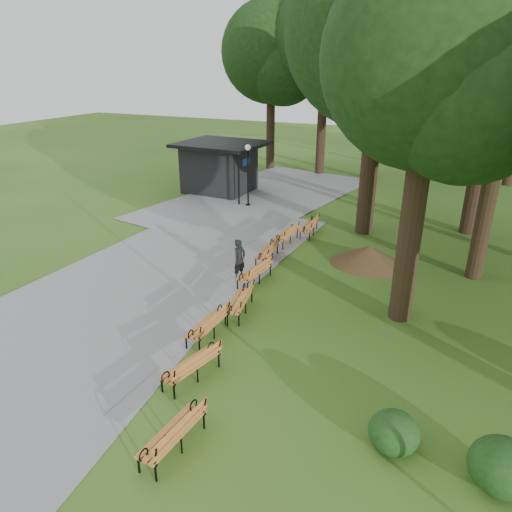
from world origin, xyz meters
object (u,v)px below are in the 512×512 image
at_px(bench_3, 239,301).
at_px(bench_4, 254,272).
at_px(bench_0, 172,433).
at_px(lawn_tree_4, 499,54).
at_px(bench_7, 309,226).
at_px(lawn_tree_2, 382,31).
at_px(bench_2, 207,324).
at_px(bench_5, 267,251).
at_px(bench_6, 286,235).
at_px(lawn_tree_0, 433,60).
at_px(person, 240,260).
at_px(lamp_post, 248,163).
at_px(dirt_mound, 369,255).
at_px(bench_1, 191,365).
at_px(kiosk, 219,167).

bearing_deg(bench_3, bench_4, -178.41).
xyz_separation_m(bench_0, lawn_tree_4, (5.16, 17.52, 7.51)).
relative_size(bench_3, bench_4, 1.00).
xyz_separation_m(bench_7, lawn_tree_2, (2.30, 1.45, 8.40)).
relative_size(bench_0, lawn_tree_4, 0.17).
height_order(bench_2, lawn_tree_4, lawn_tree_4).
xyz_separation_m(bench_5, bench_7, (0.54, 3.77, 0.00)).
height_order(bench_6, lawn_tree_0, lawn_tree_0).
distance_m(person, bench_5, 2.06).
distance_m(person, lawn_tree_0, 9.15).
bearing_deg(lamp_post, dirt_mound, -34.34).
distance_m(bench_4, lawn_tree_2, 11.40).
distance_m(bench_1, bench_2, 2.03).
bearing_deg(lawn_tree_4, bench_1, -111.67).
bearing_deg(bench_0, lawn_tree_2, -177.69).
distance_m(bench_3, lawn_tree_2, 12.89).
distance_m(dirt_mound, bench_4, 4.94).
relative_size(kiosk, dirt_mound, 1.91).
xyz_separation_m(kiosk, lamp_post, (3.08, -2.23, 0.91)).
xyz_separation_m(person, lawn_tree_4, (7.66, 9.33, 7.15)).
relative_size(lamp_post, bench_0, 1.83).
bearing_deg(lamp_post, bench_7, -33.72).
xyz_separation_m(bench_2, bench_3, (0.19, 1.71, 0.00)).
distance_m(bench_1, lawn_tree_0, 10.15).
bearing_deg(bench_7, dirt_mound, 48.68).
height_order(bench_4, lawn_tree_2, lawn_tree_2).
xyz_separation_m(bench_0, bench_2, (-1.56, 4.14, 0.00)).
relative_size(lamp_post, bench_4, 1.83).
xyz_separation_m(lamp_post, bench_7, (4.71, -3.14, -2.04)).
bearing_deg(bench_3, bench_2, -17.28).
xyz_separation_m(bench_5, lawn_tree_4, (7.41, 7.32, 7.51)).
bearing_deg(bench_6, lamp_post, -136.19).
bearing_deg(lawn_tree_4, lawn_tree_0, -99.75).
relative_size(bench_2, lawn_tree_0, 0.18).
relative_size(dirt_mound, bench_4, 1.38).
bearing_deg(lawn_tree_0, bench_6, 141.08).
relative_size(bench_4, bench_6, 1.00).
distance_m(bench_0, bench_1, 2.40).
height_order(person, bench_6, person).
bearing_deg(dirt_mound, bench_6, 168.48).
height_order(dirt_mound, bench_4, bench_4).
xyz_separation_m(bench_7, lawn_tree_0, (5.19, -6.21, 7.27)).
xyz_separation_m(kiosk, bench_1, (8.57, -17.14, -1.12)).
distance_m(bench_5, lawn_tree_0, 9.57).
height_order(bench_0, bench_7, same).
relative_size(bench_0, lawn_tree_0, 0.18).
distance_m(bench_2, lawn_tree_0, 9.56).
bearing_deg(bench_6, bench_0, 12.85).
bearing_deg(lamp_post, lawn_tree_2, -13.53).
distance_m(bench_0, bench_6, 12.62).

